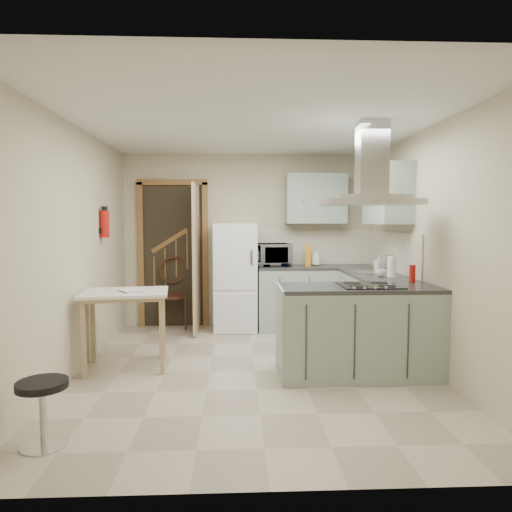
{
  "coord_description": "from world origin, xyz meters",
  "views": [
    {
      "loc": [
        -0.19,
        -4.58,
        1.55
      ],
      "look_at": [
        0.03,
        0.45,
        1.15
      ],
      "focal_mm": 32.0,
      "sensor_mm": 36.0,
      "label": 1
    }
  ],
  "objects_px": {
    "peninsula": "(359,331)",
    "stool": "(43,413)",
    "drop_leaf_table": "(126,330)",
    "microwave": "(269,255)",
    "extractor_hood": "(371,202)",
    "bentwood_chair": "(172,296)",
    "fridge": "(235,277)"
  },
  "relations": [
    {
      "from": "peninsula",
      "to": "stool",
      "type": "height_order",
      "value": "peninsula"
    },
    {
      "from": "peninsula",
      "to": "drop_leaf_table",
      "type": "height_order",
      "value": "peninsula"
    },
    {
      "from": "peninsula",
      "to": "microwave",
      "type": "height_order",
      "value": "microwave"
    },
    {
      "from": "extractor_hood",
      "to": "bentwood_chair",
      "type": "bearing_deg",
      "value": 137.06
    },
    {
      "from": "drop_leaf_table",
      "to": "peninsula",
      "type": "bearing_deg",
      "value": -15.42
    },
    {
      "from": "peninsula",
      "to": "bentwood_chair",
      "type": "relative_size",
      "value": 1.67
    },
    {
      "from": "peninsula",
      "to": "microwave",
      "type": "distance_m",
      "value": 2.24
    },
    {
      "from": "fridge",
      "to": "drop_leaf_table",
      "type": "distance_m",
      "value": 2.03
    },
    {
      "from": "extractor_hood",
      "to": "fridge",
      "type": "bearing_deg",
      "value": 123.79
    },
    {
      "from": "stool",
      "to": "microwave",
      "type": "relative_size",
      "value": 0.81
    },
    {
      "from": "bentwood_chair",
      "to": "stool",
      "type": "xyz_separation_m",
      "value": [
        -0.41,
        -3.39,
        -0.23
      ]
    },
    {
      "from": "bentwood_chair",
      "to": "peninsula",
      "type": "bearing_deg",
      "value": -58.88
    },
    {
      "from": "fridge",
      "to": "bentwood_chair",
      "type": "height_order",
      "value": "fridge"
    },
    {
      "from": "stool",
      "to": "drop_leaf_table",
      "type": "bearing_deg",
      "value": 84.09
    },
    {
      "from": "bentwood_chair",
      "to": "extractor_hood",
      "type": "bearing_deg",
      "value": -57.57
    },
    {
      "from": "stool",
      "to": "microwave",
      "type": "distance_m",
      "value": 3.88
    },
    {
      "from": "fridge",
      "to": "bentwood_chair",
      "type": "bearing_deg",
      "value": 174.24
    },
    {
      "from": "fridge",
      "to": "drop_leaf_table",
      "type": "bearing_deg",
      "value": -124.66
    },
    {
      "from": "drop_leaf_table",
      "to": "bentwood_chair",
      "type": "height_order",
      "value": "bentwood_chair"
    },
    {
      "from": "drop_leaf_table",
      "to": "stool",
      "type": "xyz_separation_m",
      "value": [
        -0.17,
        -1.65,
        -0.18
      ]
    },
    {
      "from": "drop_leaf_table",
      "to": "microwave",
      "type": "bearing_deg",
      "value": 38.69
    },
    {
      "from": "extractor_hood",
      "to": "bentwood_chair",
      "type": "relative_size",
      "value": 0.97
    },
    {
      "from": "extractor_hood",
      "to": "stool",
      "type": "height_order",
      "value": "extractor_hood"
    },
    {
      "from": "microwave",
      "to": "peninsula",
      "type": "bearing_deg",
      "value": -78.71
    },
    {
      "from": "peninsula",
      "to": "drop_leaf_table",
      "type": "bearing_deg",
      "value": 172.02
    },
    {
      "from": "stool",
      "to": "fridge",
      "type": "bearing_deg",
      "value": 68.33
    },
    {
      "from": "drop_leaf_table",
      "to": "stool",
      "type": "distance_m",
      "value": 1.67
    },
    {
      "from": "stool",
      "to": "microwave",
      "type": "xyz_separation_m",
      "value": [
        1.79,
        3.34,
        0.83
      ]
    },
    {
      "from": "fridge",
      "to": "stool",
      "type": "bearing_deg",
      "value": -111.67
    },
    {
      "from": "fridge",
      "to": "microwave",
      "type": "bearing_deg",
      "value": 4.75
    },
    {
      "from": "fridge",
      "to": "microwave",
      "type": "height_order",
      "value": "fridge"
    },
    {
      "from": "microwave",
      "to": "fridge",
      "type": "bearing_deg",
      "value": 175.9
    }
  ]
}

